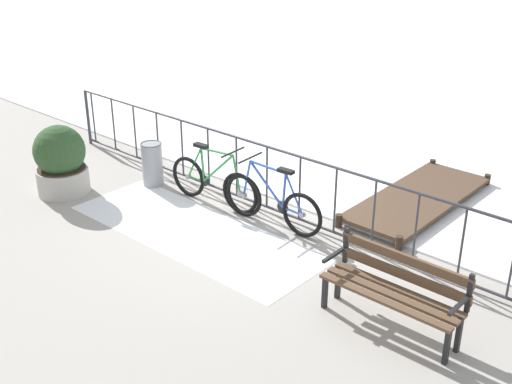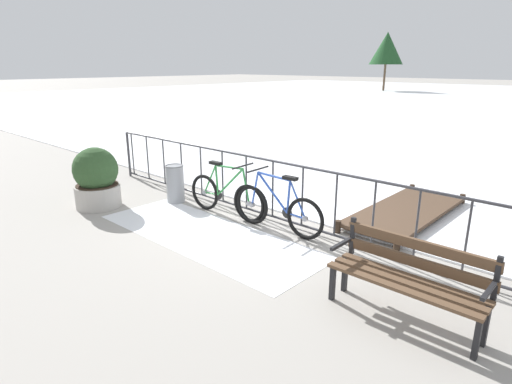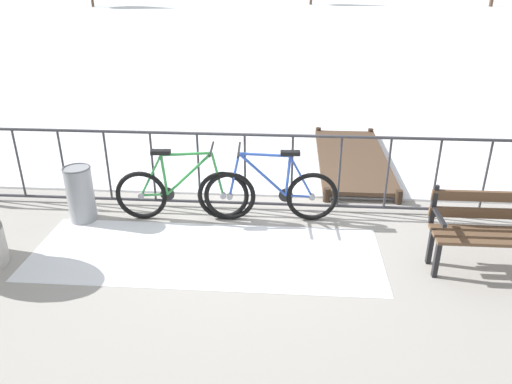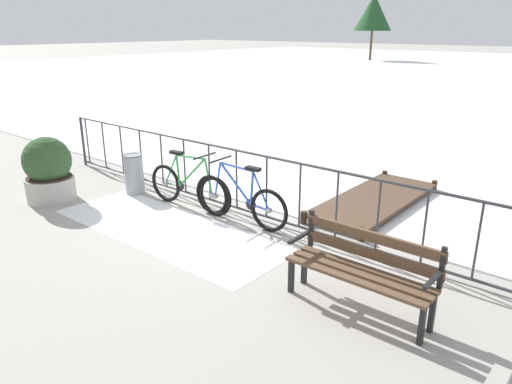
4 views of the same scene
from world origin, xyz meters
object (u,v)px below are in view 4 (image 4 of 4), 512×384
Objects in this scene: bicycle_near_railing at (188,187)px; planter_with_shrub at (48,170)px; park_bench at (363,264)px; trash_bin at (134,174)px; bicycle_second at (241,201)px.

planter_with_shrub is at bearing -148.75° from bicycle_near_railing.
planter_with_shrub reaches higher than bicycle_near_railing.
park_bench is 5.03m from trash_bin.
trash_bin is (-4.97, 0.76, -0.14)m from park_bench.
bicycle_second is at bearing 22.32° from planter_with_shrub.
bicycle_second is at bearing 2.63° from bicycle_near_railing.
park_bench is at bearing -20.22° from bicycle_second.
bicycle_second is 2.34× the size of trash_bin.
planter_with_shrub is (-2.12, -1.29, 0.18)m from bicycle_near_railing.
planter_with_shrub is (-5.81, -0.40, 0.03)m from park_bench.
bicycle_near_railing is 2.49m from planter_with_shrub.
bicycle_near_railing is at bearing 5.78° from trash_bin.
park_bench is 5.83m from planter_with_shrub.
bicycle_near_railing is 1.14m from bicycle_second.
bicycle_second is 3.53m from planter_with_shrub.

